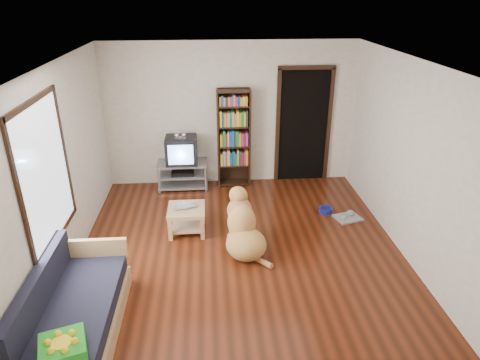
{
  "coord_description": "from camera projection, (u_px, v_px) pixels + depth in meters",
  "views": [
    {
      "loc": [
        -0.4,
        -5.03,
        3.4
      ],
      "look_at": [
        0.02,
        0.5,
        0.9
      ],
      "focal_mm": 32.0,
      "sensor_mm": 36.0,
      "label": 1
    }
  ],
  "objects": [
    {
      "name": "green_cushion",
      "position": [
        63.0,
        348.0,
        3.79
      ],
      "size": [
        0.49,
        0.49,
        0.13
      ],
      "primitive_type": "cube",
      "rotation": [
        0.0,
        0.0,
        0.32
      ],
      "color": "green",
      "rests_on": "sofa"
    },
    {
      "name": "wall_right",
      "position": [
        412.0,
        163.0,
        5.62
      ],
      "size": [
        0.0,
        5.0,
        5.0
      ],
      "primitive_type": "plane",
      "rotation": [
        1.57,
        0.0,
        -1.57
      ],
      "color": "silver",
      "rests_on": "ground"
    },
    {
      "name": "tv_stand",
      "position": [
        183.0,
        174.0,
        7.87
      ],
      "size": [
        0.9,
        0.45,
        0.5
      ],
      "color": "#99999E",
      "rests_on": "ground"
    },
    {
      "name": "sofa",
      "position": [
        74.0,
        314.0,
        4.5
      ],
      "size": [
        0.8,
        1.8,
        0.8
      ],
      "color": "tan",
      "rests_on": "ground"
    },
    {
      "name": "coffee_table",
      "position": [
        187.0,
        215.0,
        6.42
      ],
      "size": [
        0.55,
        0.55,
        0.4
      ],
      "color": "tan",
      "rests_on": "ground"
    },
    {
      "name": "wall_left",
      "position": [
        61.0,
        173.0,
        5.3
      ],
      "size": [
        0.0,
        5.0,
        5.0
      ],
      "primitive_type": "plane",
      "rotation": [
        1.57,
        0.0,
        1.57
      ],
      "color": "silver",
      "rests_on": "ground"
    },
    {
      "name": "wall_front",
      "position": [
        267.0,
        296.0,
        3.19
      ],
      "size": [
        4.5,
        0.0,
        4.5
      ],
      "primitive_type": "plane",
      "rotation": [
        -1.57,
        0.0,
        0.0
      ],
      "color": "silver",
      "rests_on": "ground"
    },
    {
      "name": "grey_rag",
      "position": [
        348.0,
        218.0,
        6.88
      ],
      "size": [
        0.47,
        0.42,
        0.03
      ],
      "primitive_type": "cube",
      "rotation": [
        0.0,
        0.0,
        0.27
      ],
      "color": "#A2A2A2",
      "rests_on": "ground"
    },
    {
      "name": "crt_tv",
      "position": [
        181.0,
        149.0,
        7.69
      ],
      "size": [
        0.55,
        0.52,
        0.58
      ],
      "color": "black",
      "rests_on": "tv_stand"
    },
    {
      "name": "dog",
      "position": [
        243.0,
        229.0,
        5.96
      ],
      "size": [
        0.68,
        1.02,
        0.9
      ],
      "color": "tan",
      "rests_on": "ground"
    },
    {
      "name": "doorway",
      "position": [
        303.0,
        123.0,
        7.88
      ],
      "size": [
        1.03,
        0.05,
        2.19
      ],
      "color": "black",
      "rests_on": "wall_back"
    },
    {
      "name": "ceiling",
      "position": [
        241.0,
        64.0,
        4.93
      ],
      "size": [
        5.0,
        5.0,
        0.0
      ],
      "primitive_type": "plane",
      "rotation": [
        3.14,
        0.0,
        0.0
      ],
      "color": "white",
      "rests_on": "ground"
    },
    {
      "name": "dog_bowl",
      "position": [
        326.0,
        210.0,
        7.08
      ],
      "size": [
        0.22,
        0.22,
        0.08
      ],
      "primitive_type": "cylinder",
      "color": "#151F96",
      "rests_on": "ground"
    },
    {
      "name": "ground",
      "position": [
        241.0,
        253.0,
        5.99
      ],
      "size": [
        5.0,
        5.0,
        0.0
      ],
      "primitive_type": "plane",
      "color": "#55200E",
      "rests_on": "ground"
    },
    {
      "name": "window",
      "position": [
        45.0,
        174.0,
        4.77
      ],
      "size": [
        0.03,
        1.46,
        1.7
      ],
      "color": "white",
      "rests_on": "wall_left"
    },
    {
      "name": "wall_back",
      "position": [
        230.0,
        115.0,
        7.73
      ],
      "size": [
        4.5,
        0.0,
        4.5
      ],
      "primitive_type": "plane",
      "rotation": [
        1.57,
        0.0,
        0.0
      ],
      "color": "silver",
      "rests_on": "ground"
    },
    {
      "name": "bookshelf",
      "position": [
        234.0,
        133.0,
        7.72
      ],
      "size": [
        0.6,
        0.3,
        1.8
      ],
      "color": "black",
      "rests_on": "ground"
    },
    {
      "name": "laptop",
      "position": [
        186.0,
        208.0,
        6.34
      ],
      "size": [
        0.4,
        0.32,
        0.03
      ],
      "primitive_type": "imported",
      "rotation": [
        0.0,
        0.0,
        0.29
      ],
      "color": "silver",
      "rests_on": "coffee_table"
    }
  ]
}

